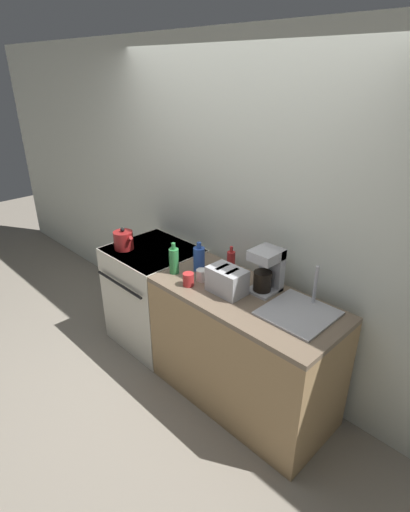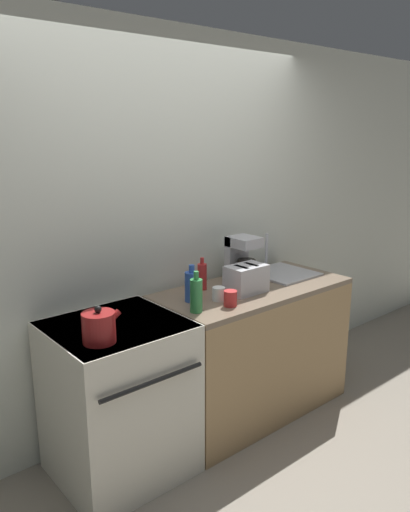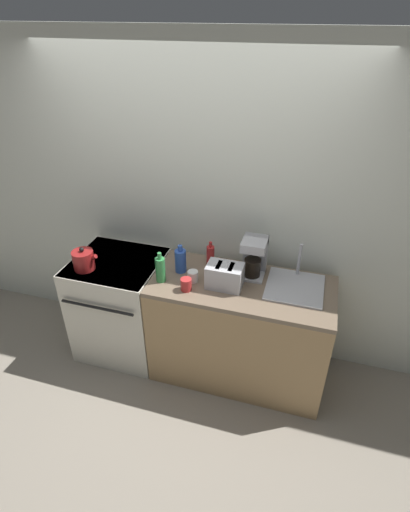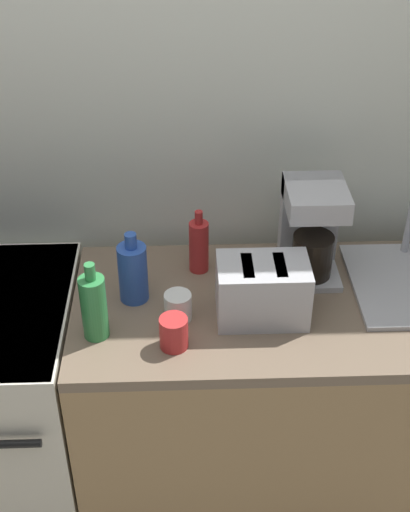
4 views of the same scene
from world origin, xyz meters
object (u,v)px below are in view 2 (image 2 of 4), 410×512
Objects in this scene: cup_red at (230,298)px; bottle_green at (196,295)px; bottle_red at (202,276)px; toaster at (246,279)px; bottle_blue at (192,286)px; cup_white at (219,294)px; stove at (119,397)px; kettle at (99,327)px; coffee_maker at (242,257)px.

bottle_green is at bearing 165.94° from cup_red.
bottle_red is at bearing 45.64° from bottle_green.
toaster is 1.14× the size of bottle_blue.
bottle_green is (-0.48, -0.07, 0.01)m from toaster.
cup_white is (0.13, -0.10, -0.05)m from bottle_blue.
cup_white is at bearing 84.23° from cup_red.
stove is 9.52× the size of cup_red.
bottle_green is (0.64, 0.02, 0.02)m from kettle.
bottle_red is at bearing 19.20° from kettle.
kettle is at bearing -160.80° from bottle_red.
stove is 0.86m from cup_red.
bottle_blue reaches higher than bottle_red.
coffee_maker is (0.17, 0.22, 0.07)m from toaster.
cup_red reaches higher than stove.
cup_red is at bearing -16.14° from stove.
toaster is (0.94, -0.07, 0.54)m from stove.
stove is at bearing -177.45° from bottle_blue.
bottle_blue is 0.19m from bottle_green.
cup_red is (0.22, -0.06, -0.06)m from bottle_green.
coffee_maker is 0.56m from cup_red.
bottle_green reaches higher than cup_white.
stove is 3.49× the size of toaster.
kettle is at bearing -165.87° from bottle_blue.
coffee_maker is 1.45× the size of bottle_red.
bottle_green is (-0.30, -0.31, 0.01)m from bottle_red.
stove is 10.65× the size of cup_white.
bottle_red is 2.25× the size of cup_red.
cup_red is (0.12, -0.22, -0.05)m from bottle_blue.
bottle_green reaches higher than kettle.
kettle reaches higher than cup_white.
cup_red is (-0.43, -0.35, -0.12)m from coffee_maker.
cup_white is (-0.07, -0.24, -0.05)m from bottle_red.
coffee_maker is 3.65× the size of cup_white.
cup_white is (-0.25, -0.01, -0.05)m from toaster.
bottle_blue is (-0.20, -0.14, 0.01)m from bottle_red.
coffee_maker is at bearing 24.17° from bottle_green.
cup_red is at bearing -153.97° from toaster.
cup_white is (0.69, -0.08, 0.49)m from stove.
bottle_blue is 0.26m from cup_red.
kettle is 0.86m from cup_red.
stove is 0.95m from bottle_red.
bottle_blue reaches higher than cup_red.
coffee_maker is at bearing 13.59° from kettle.
bottle_red reaches higher than stove.
cup_red is 0.12m from cup_white.
coffee_maker reaches higher than bottle_green.
cup_red is at bearing -2.32° from kettle.
bottle_red is at bearing 35.17° from bottle_blue.
cup_white is at bearing 15.55° from bottle_green.
stove is 3.73× the size of bottle_green.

